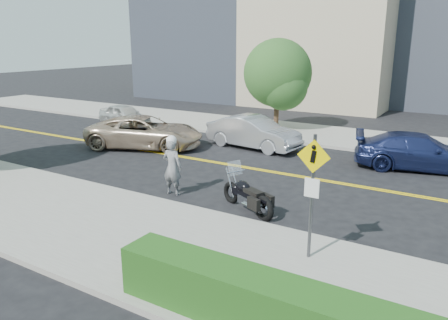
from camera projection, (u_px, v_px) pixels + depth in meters
ground_plane at (266, 171)px, 17.80m from camera, size 120.00×120.00×0.00m
sidewalk_near at (142, 238)px, 11.60m from camera, size 60.00×5.00×0.15m
sidewalk_far at (326, 136)px, 23.96m from camera, size 60.00×5.00×0.15m
pedestrian_sign at (312, 185)px, 9.98m from camera, size 0.78×0.08×3.00m
motorcyclist at (172, 165)px, 14.85m from camera, size 0.75×0.52×2.09m
motorcycle at (247, 189)px, 13.49m from camera, size 2.47×1.66×1.45m
suv at (145, 132)px, 21.45m from camera, size 6.19×4.47×1.57m
parked_car_white at (125, 115)px, 26.97m from camera, size 4.04×2.17×1.31m
parked_car_silver at (253, 132)px, 21.37m from camera, size 4.93×2.22×1.57m
parked_car_blue at (419, 152)px, 17.87m from camera, size 5.45×3.30×1.48m
tree_far_a at (278, 73)px, 24.66m from camera, size 3.86×3.86×5.27m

